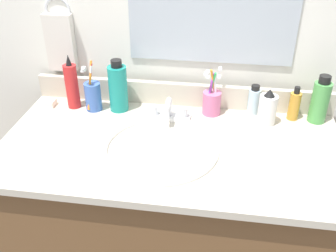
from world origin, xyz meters
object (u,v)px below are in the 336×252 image
at_px(bottle_mouthwash_teal, 118,87).
at_px(cup_pink, 212,101).
at_px(hand_towel, 60,43).
at_px(faucet, 169,112).
at_px(bottle_spray_red, 72,85).
at_px(bottle_gel_clear, 254,100).
at_px(bottle_oil_amber, 294,105).
at_px(bottle_toner_green, 320,101).
at_px(soap_bar, 47,103).
at_px(cup_blue_plastic, 93,95).
at_px(bottle_lotion_white, 267,108).

distance_m(bottle_mouthwash_teal, cup_pink, 0.35).
xyz_separation_m(hand_towel, faucet, (0.44, -0.14, -0.19)).
relative_size(bottle_spray_red, bottle_gel_clear, 1.88).
bearing_deg(bottle_mouthwash_teal, bottle_oil_amber, 2.03).
height_order(bottle_mouthwash_teal, bottle_toner_green, bottle_mouthwash_teal).
xyz_separation_m(hand_towel, bottle_mouthwash_teal, (0.24, -0.09, -0.13)).
height_order(faucet, soap_bar, faucet).
distance_m(hand_towel, cup_blue_plastic, 0.24).
bearing_deg(cup_pink, bottle_toner_green, 0.16).
bearing_deg(bottle_mouthwash_teal, cup_blue_plastic, -171.41).
bearing_deg(bottle_spray_red, cup_pink, 2.66).
xyz_separation_m(bottle_spray_red, cup_pink, (0.53, 0.02, -0.04)).
xyz_separation_m(faucet, cup_blue_plastic, (-0.29, 0.03, 0.03)).
relative_size(bottle_spray_red, bottle_oil_amber, 1.65).
relative_size(bottle_spray_red, bottle_lotion_white, 1.58).
relative_size(faucet, bottle_toner_green, 0.90).
relative_size(bottle_mouthwash_teal, cup_blue_plastic, 1.03).
relative_size(bottle_gel_clear, cup_blue_plastic, 0.58).
height_order(bottle_oil_amber, bottle_toner_green, bottle_toner_green).
distance_m(bottle_gel_clear, bottle_lotion_white, 0.08).
relative_size(cup_pink, soap_bar, 2.88).
distance_m(faucet, bottle_lotion_white, 0.35).
bearing_deg(faucet, bottle_lotion_white, 3.84).
bearing_deg(cup_pink, bottle_oil_amber, 0.67).
bearing_deg(bottle_toner_green, bottle_spray_red, -178.39).
xyz_separation_m(bottle_lotion_white, cup_pink, (-0.20, 0.04, -0.01)).
xyz_separation_m(bottle_mouthwash_teal, bottle_lotion_white, (0.55, -0.02, -0.03)).
bearing_deg(bottle_gel_clear, hand_towel, 176.42).
height_order(hand_towel, bottle_mouthwash_teal, hand_towel).
height_order(bottle_oil_amber, cup_blue_plastic, cup_blue_plastic).
bearing_deg(bottle_toner_green, soap_bar, -178.10).
relative_size(hand_towel, bottle_gel_clear, 1.94).
distance_m(bottle_gel_clear, cup_pink, 0.16).
bearing_deg(bottle_toner_green, cup_pink, -179.84).
height_order(bottle_toner_green, soap_bar, bottle_toner_green).
xyz_separation_m(hand_towel, bottle_spray_red, (0.06, -0.10, -0.13)).
bearing_deg(faucet, soap_bar, 176.07).
bearing_deg(bottle_gel_clear, cup_blue_plastic, -174.11).
distance_m(bottle_spray_red, bottle_lotion_white, 0.73).
bearing_deg(bottle_gel_clear, bottle_toner_green, -6.79).
distance_m(cup_pink, soap_bar, 0.64).
distance_m(faucet, bottle_spray_red, 0.38).
xyz_separation_m(faucet, bottle_toner_green, (0.53, 0.07, 0.05)).
bearing_deg(bottle_oil_amber, soap_bar, -177.78).
xyz_separation_m(bottle_mouthwash_teal, cup_blue_plastic, (-0.10, -0.01, -0.03)).
height_order(bottle_spray_red, cup_pink, bottle_spray_red).
bearing_deg(bottle_lotion_white, hand_towel, 171.58).
relative_size(bottle_oil_amber, cup_pink, 0.70).
xyz_separation_m(bottle_spray_red, bottle_lotion_white, (0.73, -0.02, -0.03)).
xyz_separation_m(bottle_mouthwash_teal, cup_pink, (0.35, 0.02, -0.04)).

